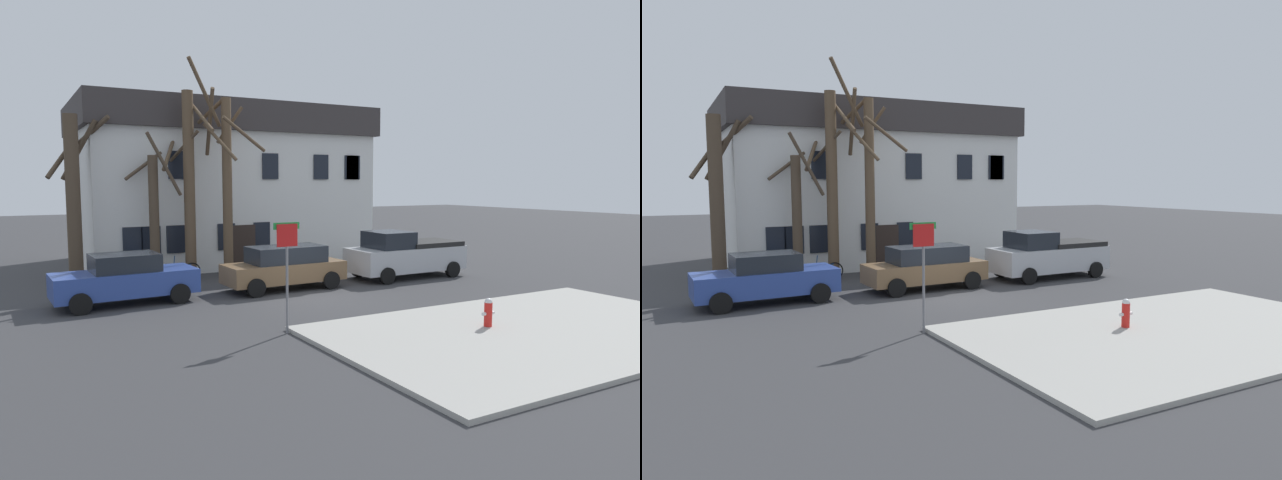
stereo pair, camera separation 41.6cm
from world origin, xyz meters
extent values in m
plane|color=#38383A|center=(0.00, 0.00, 0.00)|extent=(120.00, 120.00, 0.00)
cube|color=#A8A59E|center=(3.12, -7.05, 0.06)|extent=(11.78, 7.06, 0.12)
cube|color=white|center=(0.60, 11.39, 3.20)|extent=(13.67, 8.54, 6.40)
cube|color=#383333|center=(0.60, 11.39, 7.12)|extent=(14.17, 9.04, 1.43)
cube|color=#2D231E|center=(0.23, 7.07, 1.05)|extent=(1.10, 0.12, 2.10)
cube|color=black|center=(-4.72, 7.08, 1.60)|extent=(0.80, 0.08, 1.20)
cube|color=black|center=(-3.96, 7.08, 1.60)|extent=(0.80, 0.08, 1.20)
cube|color=black|center=(-2.91, 7.08, 1.60)|extent=(0.80, 0.08, 1.20)
cube|color=black|center=(-0.60, 7.08, 1.60)|extent=(0.80, 0.08, 1.20)
cube|color=black|center=(1.14, 7.08, 1.60)|extent=(0.80, 0.08, 1.20)
cube|color=black|center=(-2.75, 7.08, 4.80)|extent=(0.80, 0.08, 1.20)
cube|color=black|center=(1.61, 7.08, 4.80)|extent=(0.80, 0.08, 1.20)
cube|color=black|center=(4.32, 7.08, 4.80)|extent=(0.80, 0.08, 1.20)
cube|color=black|center=(6.10, 7.08, 4.80)|extent=(0.80, 0.08, 1.20)
cube|color=black|center=(6.17, 7.08, 4.80)|extent=(0.80, 0.08, 1.20)
cylinder|color=#4C3D2D|center=(-6.99, 6.58, 3.34)|extent=(0.54, 0.54, 6.67)
cylinder|color=#4C3D2D|center=(-6.64, 7.19, 5.34)|extent=(1.45, 0.94, 2.43)
cylinder|color=#4C3D2D|center=(-6.28, 7.27, 5.94)|extent=(1.58, 1.63, 1.55)
cylinder|color=#4C3D2D|center=(-7.29, 7.14, 5.01)|extent=(1.33, 0.85, 1.68)
cylinder|color=#4C3D2D|center=(-4.01, 6.17, 2.58)|extent=(0.40, 0.40, 5.15)
cylinder|color=#4C3D2D|center=(-2.87, 6.73, 5.25)|extent=(1.29, 2.43, 1.88)
cylinder|color=#4C3D2D|center=(-3.72, 5.46, 4.76)|extent=(1.57, 0.75, 2.50)
cylinder|color=#4C3D2D|center=(-4.21, 6.95, 4.75)|extent=(1.67, 0.55, 1.25)
cylinder|color=brown|center=(-2.55, 6.07, 3.91)|extent=(0.46, 0.46, 7.82)
cylinder|color=brown|center=(-2.07, 5.30, 7.65)|extent=(1.74, 1.18, 2.58)
cylinder|color=brown|center=(-1.64, 6.45, 6.90)|extent=(0.93, 1.97, 1.20)
cylinder|color=brown|center=(-3.29, 6.46, 5.17)|extent=(0.97, 1.63, 1.36)
cylinder|color=brown|center=(-1.67, 5.92, 6.55)|extent=(0.48, 1.93, 2.66)
cylinder|color=brown|center=(-1.14, 5.39, 3.77)|extent=(0.41, 0.41, 7.53)
cylinder|color=brown|center=(-1.59, 4.89, 5.69)|extent=(1.19, 1.08, 1.56)
cylinder|color=brown|center=(-0.75, 4.36, 5.98)|extent=(2.17, 0.93, 1.34)
cylinder|color=brown|center=(-2.21, 5.30, 6.69)|extent=(0.33, 2.22, 1.36)
cylinder|color=brown|center=(-0.82, 5.84, 6.47)|extent=(1.06, 0.81, 1.57)
cube|color=#2D4799|center=(-5.93, 2.20, 0.72)|extent=(4.68, 2.03, 0.80)
cube|color=#1E232B|center=(-5.93, 2.20, 1.41)|extent=(2.19, 1.70, 0.58)
cylinder|color=black|center=(-7.46, 1.22, 0.34)|extent=(0.69, 0.25, 0.68)
cylinder|color=black|center=(-7.54, 3.04, 0.34)|extent=(0.69, 0.25, 0.68)
cylinder|color=black|center=(-4.33, 1.36, 0.34)|extent=(0.69, 0.25, 0.68)
cylinder|color=black|center=(-4.41, 3.18, 0.34)|extent=(0.69, 0.25, 0.68)
cube|color=brown|center=(-0.17, 1.95, 0.68)|extent=(4.64, 1.86, 0.71)
cube|color=#1E232B|center=(-0.08, 1.95, 1.34)|extent=(2.89, 1.60, 0.62)
cylinder|color=black|center=(-1.71, 1.04, 0.34)|extent=(0.69, 0.24, 0.68)
cylinder|color=black|center=(-1.75, 2.78, 0.34)|extent=(0.69, 0.24, 0.68)
cylinder|color=black|center=(1.42, 1.12, 0.34)|extent=(0.69, 0.24, 0.68)
cylinder|color=black|center=(1.37, 2.86, 0.34)|extent=(0.69, 0.24, 0.68)
cube|color=#B7BABF|center=(5.60, 1.93, 0.81)|extent=(5.13, 2.12, 0.99)
cube|color=#1E232B|center=(4.68, 1.92, 1.66)|extent=(1.65, 1.84, 0.70)
cube|color=black|center=(6.72, 1.94, 1.41)|extent=(2.67, 2.01, 0.20)
cylinder|color=black|center=(3.87, 0.88, 0.34)|extent=(0.68, 0.23, 0.68)
cylinder|color=black|center=(3.85, 2.95, 0.34)|extent=(0.68, 0.23, 0.68)
cylinder|color=black|center=(7.34, 0.91, 0.34)|extent=(0.68, 0.23, 0.68)
cylinder|color=black|center=(7.32, 2.98, 0.34)|extent=(0.68, 0.23, 0.68)
cylinder|color=red|center=(2.11, -6.24, 0.45)|extent=(0.22, 0.22, 0.67)
sphere|color=silver|center=(2.11, -6.24, 0.81)|extent=(0.21, 0.21, 0.21)
cylinder|color=silver|center=(1.95, -6.24, 0.49)|extent=(0.10, 0.09, 0.09)
cylinder|color=silver|center=(2.27, -6.24, 0.49)|extent=(0.10, 0.09, 0.09)
cylinder|color=slate|center=(-2.84, -3.81, 1.48)|extent=(0.07, 0.07, 2.97)
cube|color=red|center=(-2.84, -3.83, 2.67)|extent=(0.60, 0.03, 0.60)
cube|color=#1E8C38|center=(-2.84, -3.79, 2.92)|extent=(0.76, 0.02, 0.18)
torus|color=black|center=(-2.59, 5.84, 0.36)|extent=(0.71, 0.18, 0.71)
torus|color=black|center=(-3.61, 6.03, 0.36)|extent=(0.71, 0.18, 0.71)
cylinder|color=#1E4C8C|center=(-3.10, 5.94, 0.58)|extent=(0.99, 0.23, 0.19)
cylinder|color=#1E4C8C|center=(-3.29, 5.98, 0.81)|extent=(0.09, 0.05, 0.45)
camera|label=1|loc=(-9.38, -17.31, 4.09)|focal=31.83mm
camera|label=2|loc=(-9.02, -17.51, 4.09)|focal=31.83mm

